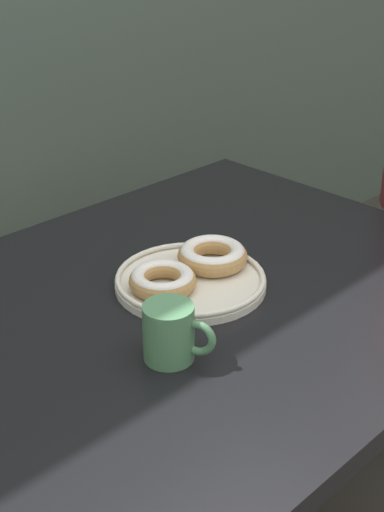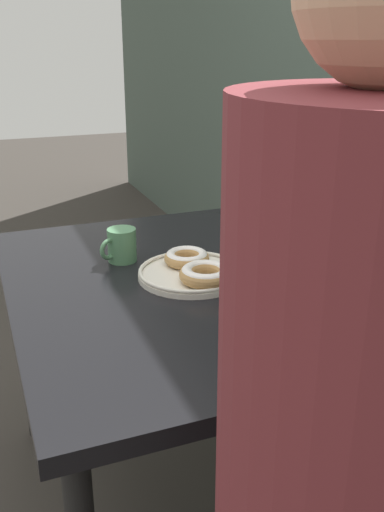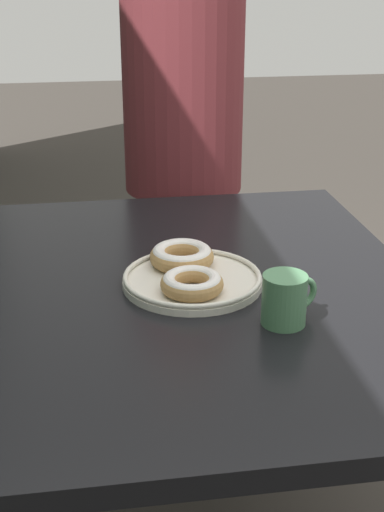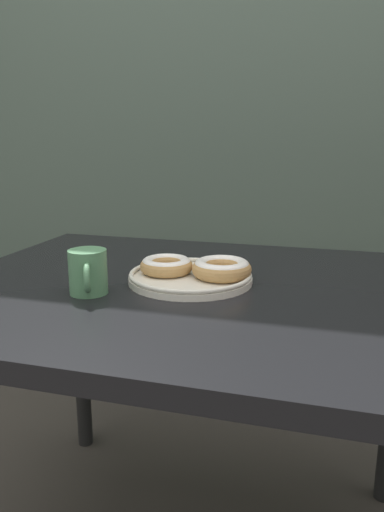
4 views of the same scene
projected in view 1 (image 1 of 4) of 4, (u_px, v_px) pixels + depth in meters
The scene contains 3 objects.
dining_table at pixel (197, 325), 1.31m from camera, with size 1.10×0.88×0.73m.
donut_plate at pixel (192, 272), 1.29m from camera, with size 0.29×0.27×0.05m.
coffee_mug at pixel (170, 332), 1.07m from camera, with size 0.08×0.11×0.09m.
Camera 1 is at (-0.79, -0.61, 1.37)m, focal length 50.00 mm.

